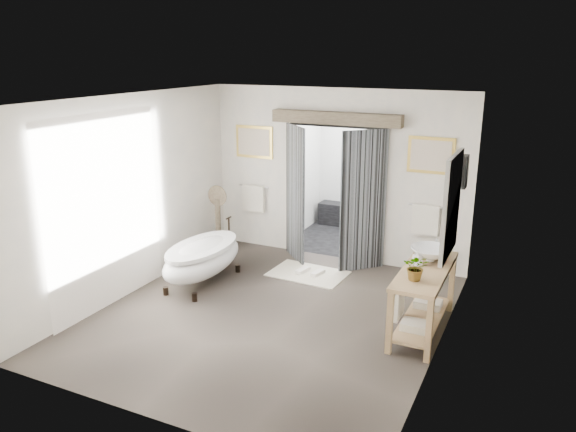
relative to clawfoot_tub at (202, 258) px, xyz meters
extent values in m
plane|color=#544A41|center=(1.43, -0.54, -0.42)|extent=(5.00, 5.00, 0.00)
cube|color=silver|center=(1.43, -3.04, 1.03)|extent=(4.50, 0.02, 2.90)
cube|color=silver|center=(-0.82, -0.54, 1.03)|extent=(0.02, 5.00, 2.90)
cube|color=silver|center=(3.68, -0.54, 1.03)|extent=(0.02, 5.00, 2.90)
cube|color=silver|center=(-0.10, 1.96, 1.03)|extent=(1.45, 0.02, 2.90)
cube|color=silver|center=(2.95, 1.96, 1.03)|extent=(1.45, 0.02, 2.90)
cube|color=silver|center=(1.43, 1.96, 2.18)|extent=(1.60, 0.02, 0.60)
cube|color=silver|center=(1.43, -0.54, 2.48)|extent=(4.50, 5.00, 0.02)
cube|color=silver|center=(-0.77, -1.14, 0.93)|extent=(0.02, 2.20, 2.70)
cube|color=gray|center=(3.65, -0.09, 1.28)|extent=(0.05, 0.95, 1.25)
cube|color=silver|center=(3.62, -0.09, 1.28)|extent=(0.01, 0.80, 1.10)
cube|color=black|center=(3.56, 1.01, 1.48)|extent=(0.20, 0.20, 0.45)
sphere|color=#FFCC8C|center=(3.56, 1.01, 1.48)|extent=(0.10, 0.10, 0.10)
cube|color=black|center=(1.43, 2.96, -0.41)|extent=(2.20, 2.00, 0.01)
cube|color=silver|center=(1.43, 2.96, 2.08)|extent=(2.20, 2.00, 0.02)
cube|color=white|center=(1.43, 3.96, 0.83)|extent=(2.20, 0.02, 2.50)
cube|color=white|center=(0.33, 2.96, 0.83)|extent=(0.02, 2.00, 2.50)
cube|color=white|center=(2.53, 2.96, 0.83)|extent=(0.02, 2.00, 2.50)
cube|color=black|center=(1.43, 3.78, -0.19)|extent=(2.00, 0.35, 0.45)
cylinder|color=silver|center=(1.03, 3.93, 1.18)|extent=(0.40, 0.03, 0.40)
cylinder|color=silver|center=(1.83, 3.93, 1.18)|extent=(0.40, 0.03, 0.40)
cube|color=black|center=(0.63, 1.96, 0.73)|extent=(0.07, 0.10, 2.30)
cube|color=black|center=(2.23, 1.96, 0.73)|extent=(0.07, 0.10, 2.30)
cube|color=black|center=(1.43, 1.96, 1.88)|extent=(1.67, 0.10, 0.07)
cube|color=black|center=(0.83, 1.61, 0.73)|extent=(0.59, 0.60, 2.30)
cube|color=black|center=(2.03, 1.61, 0.73)|extent=(0.59, 0.60, 2.30)
cube|color=#73634A|center=(1.43, 1.86, 2.00)|extent=(2.20, 0.20, 0.20)
cube|color=gold|center=(-0.12, 1.94, 1.50)|extent=(0.72, 0.03, 0.57)
cube|color=beige|center=(-0.12, 1.92, 1.50)|extent=(0.62, 0.01, 0.47)
cube|color=gold|center=(2.98, 1.94, 1.50)|extent=(0.72, 0.03, 0.57)
cube|color=beige|center=(2.98, 1.92, 1.50)|extent=(0.62, 0.01, 0.47)
cylinder|color=silver|center=(-0.12, 1.90, 0.70)|extent=(0.60, 0.02, 0.02)
cube|color=silver|center=(-0.12, 1.88, 0.48)|extent=(0.42, 0.08, 0.48)
cylinder|color=silver|center=(2.98, 1.90, 0.70)|extent=(0.60, 0.02, 0.02)
cube|color=silver|center=(2.98, 1.88, 0.48)|extent=(0.42, 0.08, 0.48)
cylinder|color=black|center=(-0.26, -0.61, -0.35)|extent=(0.08, 0.08, 0.12)
cylinder|color=black|center=(0.26, -0.61, -0.35)|extent=(0.08, 0.08, 0.12)
cylinder|color=black|center=(-0.26, 0.61, -0.35)|extent=(0.08, 0.08, 0.12)
cylinder|color=black|center=(0.26, 0.61, -0.35)|extent=(0.08, 0.08, 0.12)
ellipsoid|color=white|center=(0.00, 0.00, -0.02)|extent=(0.78, 1.74, 0.55)
cylinder|color=black|center=(0.00, 0.80, 0.32)|extent=(0.03, 0.03, 0.23)
cube|color=tan|center=(3.17, -0.83, 0.01)|extent=(0.07, 0.07, 0.85)
cube|color=tan|center=(3.63, -0.83, 0.01)|extent=(0.07, 0.07, 0.85)
cube|color=tan|center=(3.17, 0.65, 0.01)|extent=(0.07, 0.07, 0.85)
cube|color=tan|center=(3.63, 0.65, 0.01)|extent=(0.07, 0.07, 0.85)
cube|color=tan|center=(3.40, -0.09, 0.41)|extent=(0.55, 1.60, 0.05)
cube|color=tan|center=(3.40, -0.09, -0.26)|extent=(0.45, 1.50, 0.03)
cylinder|color=silver|center=(3.13, -0.09, 0.18)|extent=(0.02, 1.40, 0.02)
cube|color=silver|center=(3.13, -0.24, -0.02)|extent=(0.06, 0.34, 0.42)
cube|color=silver|center=(3.40, -0.44, -0.19)|extent=(0.35, 0.25, 0.10)
cube|color=silver|center=(3.40, 0.26, -0.19)|extent=(0.35, 0.25, 0.10)
cube|color=#73634A|center=(-0.49, 1.23, -0.37)|extent=(0.24, 0.24, 0.09)
cylinder|color=#73634A|center=(-0.49, 1.23, 0.12)|extent=(0.10, 0.10, 0.92)
cylinder|color=silver|center=(-0.49, 1.25, 0.64)|extent=(0.32, 0.02, 0.32)
cylinder|color=#73634A|center=(-0.49, 1.24, 0.64)|extent=(0.37, 0.02, 0.37)
cube|color=white|center=(1.33, 1.02, -0.41)|extent=(1.24, 0.86, 0.01)
cube|color=silver|center=(1.23, 1.04, -0.37)|extent=(0.17, 0.30, 0.05)
cube|color=silver|center=(1.49, 1.04, -0.37)|extent=(0.17, 0.30, 0.05)
imported|color=white|center=(3.40, 0.23, 0.52)|extent=(0.54, 0.54, 0.18)
imported|color=gray|center=(3.37, -0.50, 0.60)|extent=(0.33, 0.29, 0.33)
imported|color=gray|center=(3.28, 0.00, 0.54)|extent=(0.13, 0.13, 0.21)
imported|color=gray|center=(3.39, 0.63, 0.52)|extent=(0.14, 0.14, 0.18)
camera|label=1|loc=(4.64, -6.74, 3.06)|focal=35.00mm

